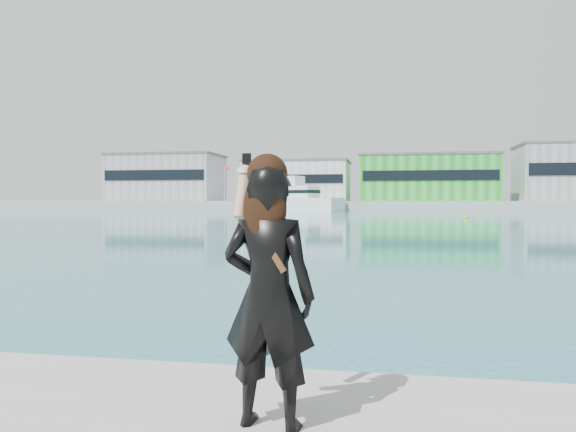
# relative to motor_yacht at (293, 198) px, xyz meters

# --- Properties ---
(far_quay) EXTENTS (320.00, 40.00, 2.00)m
(far_quay) POSITION_rel_motor_yacht_xyz_m (20.07, 19.16, -1.65)
(far_quay) COLOR #9E9E99
(far_quay) RESTS_ON ground
(warehouse_grey_left) EXTENTS (26.52, 16.36, 11.50)m
(warehouse_grey_left) POSITION_rel_motor_yacht_xyz_m (-34.93, 17.14, 5.11)
(warehouse_grey_left) COLOR gray
(warehouse_grey_left) RESTS_ON far_quay
(warehouse_white) EXTENTS (24.48, 15.35, 9.50)m
(warehouse_white) POSITION_rel_motor_yacht_xyz_m (-1.93, 17.14, 4.11)
(warehouse_white) COLOR silver
(warehouse_white) RESTS_ON far_quay
(warehouse_green) EXTENTS (30.60, 16.36, 10.50)m
(warehouse_green) POSITION_rel_motor_yacht_xyz_m (28.07, 17.14, 4.61)
(warehouse_green) COLOR green
(warehouse_green) RESTS_ON far_quay
(flagpole_left) EXTENTS (1.28, 0.16, 8.00)m
(flagpole_left) POSITION_rel_motor_yacht_xyz_m (-17.84, 10.16, 3.89)
(flagpole_left) COLOR silver
(flagpole_left) RESTS_ON far_quay
(flagpole_right) EXTENTS (1.28, 0.16, 8.00)m
(flagpole_right) POSITION_rel_motor_yacht_xyz_m (42.16, 10.16, 3.89)
(flagpole_right) COLOR silver
(flagpole_right) RESTS_ON far_quay
(motor_yacht) EXTENTS (20.74, 13.19, 9.42)m
(motor_yacht) POSITION_rel_motor_yacht_xyz_m (0.00, 0.00, 0.00)
(motor_yacht) COLOR white
(motor_yacht) RESTS_ON ground
(buoy_near) EXTENTS (0.50, 0.50, 0.50)m
(buoy_near) POSITION_rel_motor_yacht_xyz_m (28.98, -44.22, -2.65)
(buoy_near) COLOR #FEE90D
(buoy_near) RESTS_ON ground
(buoy_far) EXTENTS (0.50, 0.50, 0.50)m
(buoy_far) POSITION_rel_motor_yacht_xyz_m (-3.77, -26.58, -2.65)
(buoy_far) COLOR #FEE90D
(buoy_far) RESTS_ON ground
(woman) EXTENTS (0.67, 0.48, 1.81)m
(woman) POSITION_rel_motor_yacht_xyz_m (19.35, -111.12, -0.93)
(woman) COLOR black
(woman) RESTS_ON near_quay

